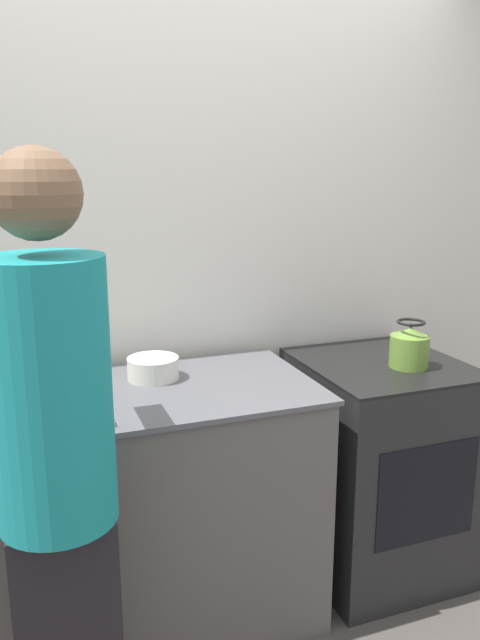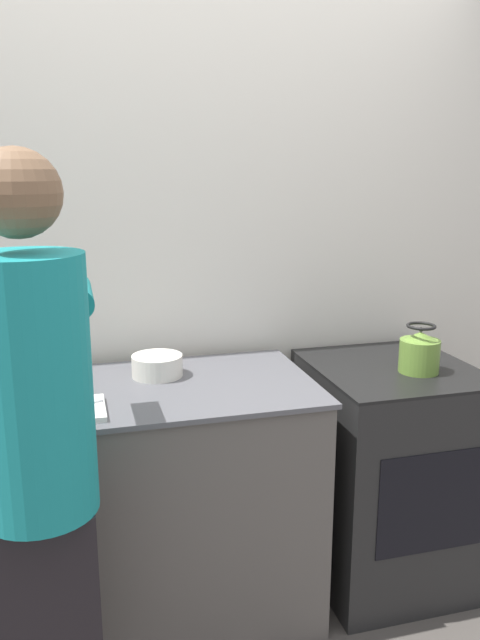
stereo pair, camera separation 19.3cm
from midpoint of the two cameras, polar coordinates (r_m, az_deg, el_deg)
The scene contains 8 objects.
wall_back at distance 2.59m, azimuth -7.98°, elevation 5.06°, with size 8.00×0.05×2.60m.
counter at distance 2.42m, azimuth -13.51°, elevation -16.94°, with size 1.45×0.67×0.92m.
oven at distance 2.76m, azimuth 10.46°, elevation -12.94°, with size 0.62×0.67×0.91m.
person at distance 1.70m, azimuth -19.75°, elevation -12.38°, with size 0.34×0.58×1.73m.
cutting_board at distance 2.05m, azimuth -19.04°, elevation -8.58°, with size 0.32×0.22×0.02m.
knife at distance 2.04m, azimuth -18.23°, elevation -8.19°, with size 0.24×0.12×0.01m.
kettle at distance 2.53m, azimuth 13.14°, elevation -2.49°, with size 0.15×0.15×0.19m.
bowl_mixing at distance 2.35m, azimuth -10.30°, elevation -4.38°, with size 0.19×0.19×0.08m.
Camera 1 is at (-0.64, -1.74, 1.68)m, focal length 35.00 mm.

